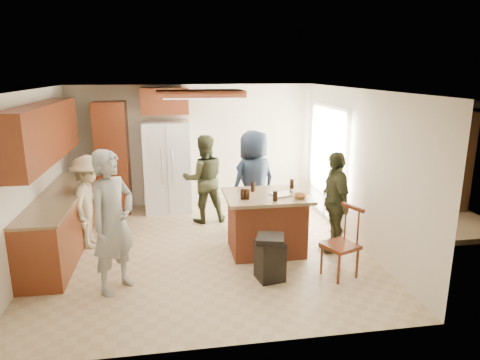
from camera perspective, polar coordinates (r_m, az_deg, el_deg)
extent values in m
plane|color=tan|center=(6.94, -4.75, -9.23)|extent=(5.00, 5.00, 0.00)
plane|color=white|center=(6.36, -5.22, 11.87)|extent=(5.00, 5.00, 0.00)
plane|color=beige|center=(8.98, -6.23, 4.56)|extent=(5.00, 0.00, 5.00)
plane|color=beige|center=(4.16, -2.25, -7.17)|extent=(5.00, 0.00, 5.00)
plane|color=beige|center=(6.83, -26.37, -0.03)|extent=(0.00, 5.00, 5.00)
plane|color=beige|center=(7.16, 15.40, 1.59)|extent=(0.00, 5.00, 5.00)
cube|color=white|center=(8.27, 11.77, 2.08)|extent=(0.02, 1.60, 2.10)
cube|color=white|center=(8.27, 11.64, 2.08)|extent=(0.08, 1.72, 2.10)
cube|color=maroon|center=(6.56, -5.34, 11.42)|extent=(1.30, 0.70, 0.10)
cube|color=white|center=(6.56, -5.33, 10.90)|extent=(1.10, 0.50, 0.02)
cube|color=olive|center=(9.21, 20.32, -4.38)|extent=(3.00, 3.00, 0.10)
cube|color=#593319|center=(9.80, 22.72, 2.86)|extent=(1.40, 1.60, 2.00)
imported|color=gray|center=(5.63, -16.59, -5.40)|extent=(0.81, 0.84, 1.85)
imported|color=#343820|center=(7.94, -4.81, 0.13)|extent=(0.84, 0.56, 1.65)
imported|color=#1C2638|center=(7.43, 1.84, -0.23)|extent=(1.04, 0.89, 1.80)
imported|color=#383C23|center=(6.82, 12.51, -2.83)|extent=(0.49, 0.94, 1.59)
imported|color=tan|center=(7.20, -19.46, -2.79)|extent=(0.56, 1.01, 1.50)
cube|color=maroon|center=(7.34, -22.55, -5.29)|extent=(0.60, 3.00, 0.88)
cube|color=#846B4C|center=(7.21, -22.90, -1.84)|extent=(0.64, 3.00, 0.04)
cube|color=maroon|center=(7.05, -24.66, 5.76)|extent=(0.35, 3.00, 0.85)
cube|color=maroon|center=(8.77, -16.58, 2.81)|extent=(0.60, 0.60, 2.20)
cube|color=maroon|center=(8.56, -10.02, 10.36)|extent=(0.90, 0.60, 0.50)
cube|color=white|center=(8.66, -9.65, 1.72)|extent=(0.90, 0.72, 1.80)
cube|color=gray|center=(8.31, -9.66, 1.17)|extent=(0.01, 0.01, 1.71)
cylinder|color=silver|center=(8.26, -10.38, 1.71)|extent=(0.02, 0.02, 0.70)
cylinder|color=silver|center=(8.26, -8.99, 1.77)|extent=(0.02, 0.02, 0.70)
cube|color=#A14829|center=(6.72, 3.52, -5.94)|extent=(1.10, 0.85, 0.88)
cube|color=#85684C|center=(6.58, 3.58, -2.14)|extent=(1.28, 1.03, 0.05)
cube|color=silver|center=(6.58, 5.81, -1.86)|extent=(0.44, 0.38, 0.02)
imported|color=brown|center=(6.44, 7.99, -2.13)|extent=(0.26, 0.26, 0.05)
cylinder|color=black|center=(6.30, 0.37, -1.91)|extent=(0.07, 0.07, 0.15)
cylinder|color=black|center=(6.70, 1.72, -0.91)|extent=(0.07, 0.07, 0.15)
cylinder|color=black|center=(6.93, 6.94, -0.49)|extent=(0.07, 0.07, 0.15)
cylinder|color=black|center=(6.24, 4.71, -2.13)|extent=(0.07, 0.07, 0.15)
cylinder|color=black|center=(6.29, 0.96, -1.94)|extent=(0.07, 0.07, 0.15)
cube|color=black|center=(5.91, 4.01, -10.66)|extent=(0.40, 0.40, 0.55)
cube|color=black|center=(5.79, 4.07, -7.83)|extent=(0.44, 0.44, 0.08)
cube|color=maroon|center=(6.07, 13.22, -8.54)|extent=(0.55, 0.55, 0.05)
cylinder|color=maroon|center=(5.94, 13.03, -11.48)|extent=(0.05, 0.05, 0.44)
cylinder|color=maroon|center=(6.16, 15.36, -10.65)|extent=(0.05, 0.05, 0.44)
cylinder|color=maroon|center=(6.16, 10.82, -10.37)|extent=(0.05, 0.05, 0.44)
cylinder|color=maroon|center=(6.38, 13.14, -9.62)|extent=(0.05, 0.05, 0.44)
cube|color=maroon|center=(6.02, 14.81, -3.56)|extent=(0.18, 0.39, 0.05)
cylinder|color=maroon|center=(6.02, 15.47, -6.11)|extent=(0.03, 0.03, 0.50)
cylinder|color=maroon|center=(6.17, 13.86, -5.48)|extent=(0.03, 0.03, 0.50)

